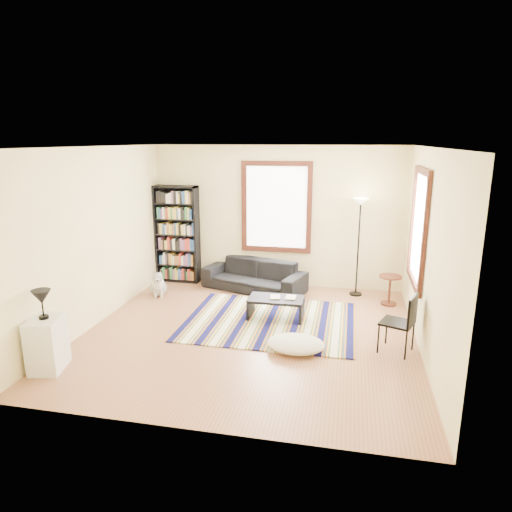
% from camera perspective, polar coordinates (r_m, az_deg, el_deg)
% --- Properties ---
extents(floor, '(5.00, 5.00, 0.10)m').
position_cam_1_polar(floor, '(7.18, -0.83, -9.91)').
color(floor, '#A06A49').
rests_on(floor, ground).
extents(ceiling, '(5.00, 5.00, 0.10)m').
position_cam_1_polar(ceiling, '(6.54, -0.92, 13.92)').
color(ceiling, white).
rests_on(ceiling, floor).
extents(wall_back, '(5.00, 0.10, 2.80)m').
position_cam_1_polar(wall_back, '(9.17, 2.62, 4.94)').
color(wall_back, '#FEF5AB').
rests_on(wall_back, floor).
extents(wall_front, '(5.00, 0.10, 2.80)m').
position_cam_1_polar(wall_front, '(4.36, -8.25, -5.95)').
color(wall_front, '#FEF5AB').
rests_on(wall_front, floor).
extents(wall_left, '(0.10, 5.00, 2.80)m').
position_cam_1_polar(wall_left, '(7.67, -19.81, 2.23)').
color(wall_left, '#FEF5AB').
rests_on(wall_left, floor).
extents(wall_right, '(0.10, 5.00, 2.80)m').
position_cam_1_polar(wall_right, '(6.65, 21.10, 0.34)').
color(wall_right, '#FEF5AB').
rests_on(wall_right, floor).
extents(window_back, '(1.20, 0.06, 1.60)m').
position_cam_1_polar(window_back, '(9.06, 2.56, 6.11)').
color(window_back, white).
rests_on(window_back, wall_back).
extents(window_right, '(0.06, 1.20, 1.60)m').
position_cam_1_polar(window_right, '(7.37, 19.69, 3.36)').
color(window_right, white).
rests_on(window_right, wall_right).
extents(rug, '(2.76, 2.21, 0.02)m').
position_cam_1_polar(rug, '(7.57, 1.70, -8.10)').
color(rug, '#0C0C3E').
rests_on(rug, floor).
extents(sofa, '(2.16, 1.35, 0.59)m').
position_cam_1_polar(sofa, '(9.01, -0.24, -2.45)').
color(sofa, black).
rests_on(sofa, floor).
extents(bookshelf, '(0.90, 0.30, 2.00)m').
position_cam_1_polar(bookshelf, '(9.56, -9.82, 2.70)').
color(bookshelf, black).
rests_on(bookshelf, floor).
extents(coffee_table, '(0.97, 0.64, 0.36)m').
position_cam_1_polar(coffee_table, '(7.63, 2.51, -6.54)').
color(coffee_table, black).
rests_on(coffee_table, floor).
extents(book_a, '(0.25, 0.20, 0.02)m').
position_cam_1_polar(book_a, '(7.58, 1.78, -5.14)').
color(book_a, beige).
rests_on(book_a, coffee_table).
extents(book_b, '(0.17, 0.23, 0.02)m').
position_cam_1_polar(book_b, '(7.59, 3.71, -5.15)').
color(book_b, beige).
rests_on(book_b, coffee_table).
extents(floor_cushion, '(0.96, 0.82, 0.20)m').
position_cam_1_polar(floor_cushion, '(6.57, 4.99, -10.89)').
color(floor_cushion, silver).
rests_on(floor_cushion, floor).
extents(floor_lamp, '(0.34, 0.34, 1.86)m').
position_cam_1_polar(floor_lamp, '(8.76, 12.65, 1.01)').
color(floor_lamp, black).
rests_on(floor_lamp, floor).
extents(side_table, '(0.51, 0.51, 0.54)m').
position_cam_1_polar(side_table, '(8.57, 16.35, -4.12)').
color(side_table, '#451F11').
rests_on(side_table, floor).
extents(folding_chair, '(0.54, 0.53, 0.86)m').
position_cam_1_polar(folding_chair, '(6.69, 17.21, -7.99)').
color(folding_chair, black).
rests_on(folding_chair, floor).
extents(white_cabinet, '(0.48, 0.57, 0.70)m').
position_cam_1_polar(white_cabinet, '(6.55, -24.65, -9.96)').
color(white_cabinet, silver).
rests_on(white_cabinet, floor).
extents(table_lamp, '(0.24, 0.24, 0.38)m').
position_cam_1_polar(table_lamp, '(6.36, -25.16, -5.50)').
color(table_lamp, black).
rests_on(table_lamp, white_cabinet).
extents(dog, '(0.52, 0.59, 0.50)m').
position_cam_1_polar(dog, '(8.89, -12.15, -3.32)').
color(dog, '#AFAFAF').
rests_on(dog, floor).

